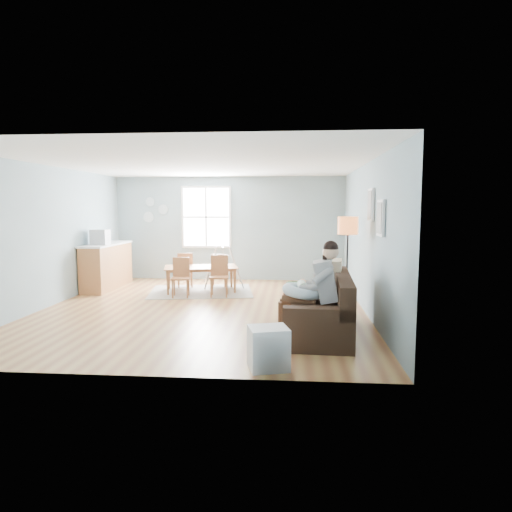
# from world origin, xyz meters

# --- Properties ---
(room) EXTENTS (8.40, 9.40, 3.90)m
(room) POSITION_xyz_m (0.00, 0.00, 2.42)
(room) COLOR #965A35
(window) EXTENTS (1.32, 0.08, 1.62)m
(window) POSITION_xyz_m (-0.60, 3.46, 1.65)
(window) COLOR white
(window) RESTS_ON room
(pictures) EXTENTS (0.05, 1.34, 0.74)m
(pictures) POSITION_xyz_m (2.97, -1.05, 1.85)
(pictures) COLOR white
(pictures) RESTS_ON room
(wall_plates) EXTENTS (0.67, 0.02, 0.66)m
(wall_plates) POSITION_xyz_m (-2.00, 3.47, 1.83)
(wall_plates) COLOR #A1B7C1
(wall_plates) RESTS_ON room
(sofa) EXTENTS (1.05, 2.24, 0.89)m
(sofa) POSITION_xyz_m (2.14, -1.50, 0.31)
(sofa) COLOR black
(sofa) RESTS_ON room
(green_throw) EXTENTS (1.05, 0.92, 0.04)m
(green_throw) POSITION_xyz_m (2.09, -0.77, 0.56)
(green_throw) COLOR #166123
(green_throw) RESTS_ON sofa
(beige_pillow) EXTENTS (0.21, 0.53, 0.52)m
(beige_pillow) POSITION_xyz_m (2.40, -0.94, 0.80)
(beige_pillow) COLOR tan
(beige_pillow) RESTS_ON sofa
(father) EXTENTS (1.03, 0.49, 1.44)m
(father) POSITION_xyz_m (1.99, -1.81, 0.77)
(father) COLOR gray
(father) RESTS_ON sofa
(nursing_pillow) EXTENTS (0.65, 0.63, 0.24)m
(nursing_pillow) POSITION_xyz_m (1.82, -1.80, 0.69)
(nursing_pillow) COLOR silver
(nursing_pillow) RESTS_ON father
(infant) EXTENTS (0.16, 0.39, 0.14)m
(infant) POSITION_xyz_m (1.82, -1.77, 0.77)
(infant) COLOR silver
(infant) RESTS_ON nursing_pillow
(toddler) EXTENTS (0.55, 0.32, 0.84)m
(toddler) POSITION_xyz_m (2.07, -1.29, 0.74)
(toddler) COLOR silver
(toddler) RESTS_ON sofa
(floor_lamp) EXTENTS (0.35, 0.35, 1.74)m
(floor_lamp) POSITION_xyz_m (2.63, -0.29, 1.44)
(floor_lamp) COLOR black
(floor_lamp) RESTS_ON room
(storage_cube) EXTENTS (0.54, 0.51, 0.50)m
(storage_cube) POSITION_xyz_m (1.39, -3.14, 0.25)
(storage_cube) COLOR silver
(storage_cube) RESTS_ON room
(rug) EXTENTS (2.52, 2.07, 0.01)m
(rug) POSITION_xyz_m (-0.39, 1.69, 0.01)
(rug) COLOR gray
(rug) RESTS_ON room
(dining_table) EXTENTS (1.79, 1.26, 0.57)m
(dining_table) POSITION_xyz_m (-0.39, 1.69, 0.29)
(dining_table) COLOR #965531
(dining_table) RESTS_ON rug
(chair_sw) EXTENTS (0.43, 0.43, 0.84)m
(chair_sw) POSITION_xyz_m (-0.70, 1.08, 0.47)
(chair_sw) COLOR #915B32
(chair_sw) RESTS_ON rug
(chair_se) EXTENTS (0.44, 0.44, 0.88)m
(chair_se) POSITION_xyz_m (0.10, 1.21, 0.50)
(chair_se) COLOR #915B32
(chair_se) RESTS_ON rug
(chair_nw) EXTENTS (0.47, 0.47, 0.84)m
(chair_nw) POSITION_xyz_m (-0.88, 2.18, 0.47)
(chair_nw) COLOR #915B32
(chair_nw) RESTS_ON rug
(chair_ne) EXTENTS (0.40, 0.40, 0.80)m
(chair_ne) POSITION_xyz_m (-0.09, 2.32, 0.44)
(chair_ne) COLOR #915B32
(chair_ne) RESTS_ON rug
(counter) EXTENTS (0.58, 1.90, 1.06)m
(counter) POSITION_xyz_m (-2.70, 1.97, 0.54)
(counter) COLOR #965531
(counter) RESTS_ON room
(monitor) EXTENTS (0.37, 0.35, 0.34)m
(monitor) POSITION_xyz_m (-2.69, 1.61, 1.23)
(monitor) COLOR #A7A8AC
(monitor) RESTS_ON counter
(baby_swing) EXTENTS (1.11, 1.12, 0.96)m
(baby_swing) POSITION_xyz_m (0.00, 2.42, 0.43)
(baby_swing) COLOR #A7A8AC
(baby_swing) RESTS_ON room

